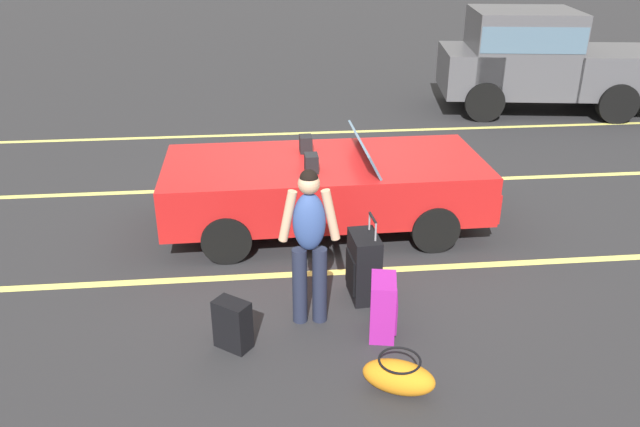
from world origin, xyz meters
TOP-DOWN VIEW (x-y plane):
  - ground_plane at (0.00, 0.00)m, footprint 80.00×80.00m
  - lot_line_near at (0.00, -1.24)m, footprint 18.00×0.12m
  - lot_line_mid at (0.00, 1.46)m, footprint 18.00×0.12m
  - lot_line_far at (0.00, 4.16)m, footprint 18.00×0.12m
  - convertible_car at (0.21, 0.00)m, footprint 4.16×1.88m
  - suitcase_large_black at (0.24, -1.78)m, footprint 0.33×0.50m
  - suitcase_medium_bright at (0.31, -2.49)m, footprint 0.32×0.44m
  - suitcase_small_carryon at (-1.15, -2.55)m, footprint 0.39×0.37m
  - duffel_bag at (0.29, -3.34)m, footprint 0.71×0.54m
  - traveler_person at (-0.38, -2.18)m, footprint 0.60×0.23m
  - parked_pickup_truck_near at (5.21, 5.36)m, footprint 5.23×2.66m

SIDE VIEW (x-z plane):
  - ground_plane at x=0.00m, z-range 0.00..0.00m
  - lot_line_near at x=0.00m, z-range 0.00..0.00m
  - lot_line_mid at x=0.00m, z-range 0.00..0.00m
  - lot_line_far at x=0.00m, z-range 0.00..0.00m
  - duffel_bag at x=0.29m, z-range -0.01..0.33m
  - suitcase_small_carryon at x=-1.15m, z-range 0.00..0.50m
  - suitcase_medium_bright at x=0.31m, z-range 0.00..0.62m
  - suitcase_large_black at x=0.24m, z-range -0.11..0.85m
  - convertible_car at x=0.21m, z-range -0.03..1.21m
  - traveler_person at x=-0.38m, z-range 0.10..1.76m
  - parked_pickup_truck_near at x=5.21m, z-range 0.06..2.16m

